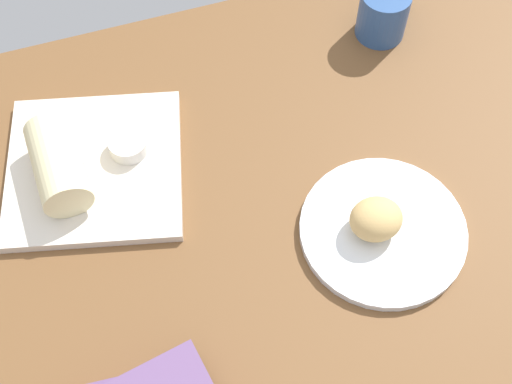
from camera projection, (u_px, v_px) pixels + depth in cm
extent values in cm
cube|color=brown|center=(295.00, 225.00, 103.33)|extent=(110.00, 90.00, 4.00)
cylinder|color=white|center=(383.00, 231.00, 99.85)|extent=(23.91, 23.91, 1.40)
ellipsoid|color=tan|center=(376.00, 219.00, 97.00)|extent=(7.55, 6.68, 5.30)
cube|color=silver|center=(95.00, 168.00, 105.07)|extent=(31.27, 31.27, 1.60)
cylinder|color=silver|center=(128.00, 145.00, 104.72)|extent=(5.88, 5.88, 2.45)
cylinder|color=#C15C31|center=(127.00, 141.00, 103.92)|extent=(4.82, 4.82, 0.40)
cylinder|color=beige|center=(58.00, 165.00, 100.16)|extent=(7.85, 14.18, 7.18)
cylinder|color=#2D518C|center=(383.00, 14.00, 116.02)|extent=(8.33, 8.33, 8.75)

